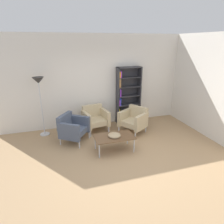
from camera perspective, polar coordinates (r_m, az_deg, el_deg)
The scene contains 10 objects.
ground_plane at distance 4.78m, azimuth 3.29°, elevation -14.09°, with size 8.32×8.32×0.00m, color tan.
plaster_back_panel at distance 6.45m, azimuth -4.11°, elevation 8.89°, with size 6.40×0.12×2.90m, color silver.
plaster_right_partition at distance 6.19m, azimuth 27.31°, elevation 6.30°, with size 0.12×5.20×2.90m, color silver.
bookshelf_tall at distance 6.64m, azimuth 4.26°, elevation 4.66°, with size 0.80×0.30×1.90m.
coffee_table_low at distance 5.02m, azimuth 0.69°, elevation -7.42°, with size 1.00×0.56×0.40m.
decorative_bowl at distance 4.99m, azimuth 0.69°, elevation -6.74°, with size 0.32×0.32×0.05m.
armchair_spare_guest at distance 6.05m, azimuth 6.38°, elevation -2.14°, with size 0.92×0.94×0.78m.
armchair_near_window at distance 6.14m, azimuth -4.94°, elevation -1.76°, with size 0.82×0.77×0.78m.
armchair_by_bookshelf at distance 5.56m, azimuth -11.40°, elevation -4.45°, with size 0.93×0.95×0.78m.
floor_lamp_torchiere at distance 5.89m, azimuth -20.37°, elevation 6.66°, with size 0.32×0.32×1.74m.
Camera 1 is at (-1.42, -3.71, 2.66)m, focal length 31.56 mm.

